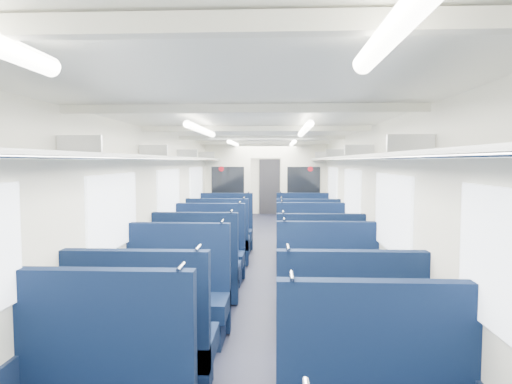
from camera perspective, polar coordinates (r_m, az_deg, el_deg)
floor at (r=7.53m, az=0.65°, el=-10.86°), size 2.80×18.00×0.01m
ceiling at (r=7.29m, az=0.66°, el=7.30°), size 2.80×18.00×0.01m
wall_left at (r=7.50m, az=-10.11°, el=-1.85°), size 0.02×18.00×2.35m
dado_left at (r=7.62m, az=-9.92°, el=-8.03°), size 0.03×17.90×0.70m
wall_right at (r=7.40m, az=11.56°, el=-1.94°), size 0.02×18.00×2.35m
dado_right at (r=7.53m, az=11.36°, el=-8.20°), size 0.03×17.90×0.70m
wall_far at (r=16.29m, az=1.76°, el=1.32°), size 2.80×0.02×2.35m
luggage_rack_left at (r=7.42m, az=-8.77°, el=4.28°), size 0.36×17.40×0.18m
luggage_rack_right at (r=7.34m, az=10.20°, el=4.27°), size 0.36×17.40×0.18m
windows at (r=6.84m, az=0.52°, el=-0.28°), size 2.78×15.60×0.75m
ceiling_fittings at (r=7.03m, az=0.59°, el=6.93°), size 2.70×16.06×0.11m
end_door at (r=16.24m, az=1.76°, el=0.69°), size 0.75×0.06×2.00m
bulkhead at (r=10.31m, az=1.24°, el=0.11°), size 2.80×0.10×2.35m
seat_8 at (r=3.95m, az=-14.29°, el=-19.00°), size 1.15×0.64×1.28m
seat_9 at (r=3.89m, az=11.63°, el=-19.32°), size 1.15×0.64×1.28m
seat_10 at (r=5.02m, az=-10.24°, el=-13.86°), size 1.15×0.64×1.28m
seat_11 at (r=5.12m, az=9.26°, el=-13.50°), size 1.15×0.64×1.28m
seat_12 at (r=6.27m, az=-7.50°, el=-10.22°), size 1.15×0.64×1.28m
seat_13 at (r=6.13m, az=8.10°, el=-10.54°), size 1.15×0.64×1.28m
seat_14 at (r=7.20m, az=-6.13°, el=-8.35°), size 1.15×0.64×1.28m
seat_15 at (r=7.32m, az=7.18°, el=-8.14°), size 1.15×0.64×1.28m
seat_16 at (r=8.40m, az=-4.83°, el=-6.56°), size 1.15×0.64×1.28m
seat_17 at (r=8.32m, az=6.63°, el=-6.67°), size 1.15×0.64×1.28m
seat_18 at (r=9.45m, az=-3.98°, el=-5.37°), size 1.15×0.64×1.28m
seat_19 at (r=9.53m, az=6.12°, el=-5.31°), size 1.15×0.64×1.28m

